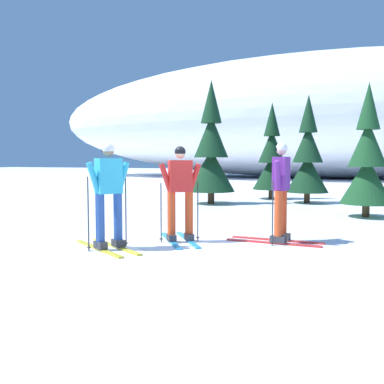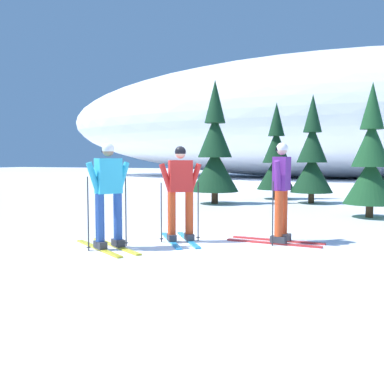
{
  "view_description": "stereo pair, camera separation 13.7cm",
  "coord_description": "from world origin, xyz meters",
  "px_view_note": "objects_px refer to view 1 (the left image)",
  "views": [
    {
      "loc": [
        2.56,
        -7.39,
        1.54
      ],
      "look_at": [
        -0.33,
        0.07,
        0.95
      ],
      "focal_mm": 42.02,
      "sensor_mm": 36.0,
      "label": 1
    },
    {
      "loc": [
        2.69,
        -7.34,
        1.54
      ],
      "look_at": [
        -0.33,
        0.07,
        0.95
      ],
      "focal_mm": 42.02,
      "sensor_mm": 36.0,
      "label": 2
    }
  ],
  "objects_px": {
    "pine_tree_left": "(272,159)",
    "skier_cyan_jacket": "(109,194)",
    "pine_tree_far_left": "(211,152)",
    "skier_purple_jacket": "(281,190)",
    "skier_red_jacket": "(180,192)",
    "pine_tree_center_right": "(367,161)",
    "pine_tree_center_left": "(308,158)"
  },
  "relations": [
    {
      "from": "skier_red_jacket",
      "to": "pine_tree_center_right",
      "type": "relative_size",
      "value": 0.5
    },
    {
      "from": "skier_red_jacket",
      "to": "pine_tree_center_right",
      "type": "xyz_separation_m",
      "value": [
        3.22,
        5.07,
        0.55
      ]
    },
    {
      "from": "skier_purple_jacket",
      "to": "pine_tree_left",
      "type": "distance_m",
      "value": 9.25
    },
    {
      "from": "pine_tree_left",
      "to": "pine_tree_center_left",
      "type": "height_order",
      "value": "pine_tree_center_left"
    },
    {
      "from": "skier_red_jacket",
      "to": "skier_cyan_jacket",
      "type": "xyz_separation_m",
      "value": [
        -0.87,
        -1.07,
        0.02
      ]
    },
    {
      "from": "pine_tree_left",
      "to": "pine_tree_center_right",
      "type": "distance_m",
      "value": 5.69
    },
    {
      "from": "skier_cyan_jacket",
      "to": "pine_tree_center_left",
      "type": "bearing_deg",
      "value": 77.2
    },
    {
      "from": "skier_purple_jacket",
      "to": "skier_red_jacket",
      "type": "relative_size",
      "value": 1.04
    },
    {
      "from": "skier_purple_jacket",
      "to": "pine_tree_left",
      "type": "bearing_deg",
      "value": 102.19
    },
    {
      "from": "skier_red_jacket",
      "to": "pine_tree_left",
      "type": "distance_m",
      "value": 9.64
    },
    {
      "from": "skier_purple_jacket",
      "to": "pine_tree_left",
      "type": "relative_size",
      "value": 0.5
    },
    {
      "from": "skier_red_jacket",
      "to": "pine_tree_center_left",
      "type": "xyz_separation_m",
      "value": [
        1.29,
        8.43,
        0.64
      ]
    },
    {
      "from": "pine_tree_far_left",
      "to": "pine_tree_left",
      "type": "xyz_separation_m",
      "value": [
        1.56,
        2.63,
        -0.22
      ]
    },
    {
      "from": "skier_cyan_jacket",
      "to": "pine_tree_center_left",
      "type": "distance_m",
      "value": 9.76
    },
    {
      "from": "pine_tree_left",
      "to": "pine_tree_center_left",
      "type": "xyz_separation_m",
      "value": [
        1.5,
        -1.19,
        0.03
      ]
    },
    {
      "from": "pine_tree_left",
      "to": "skier_cyan_jacket",
      "type": "bearing_deg",
      "value": -93.55
    },
    {
      "from": "pine_tree_left",
      "to": "skier_red_jacket",
      "type": "bearing_deg",
      "value": -88.77
    },
    {
      "from": "skier_red_jacket",
      "to": "skier_cyan_jacket",
      "type": "relative_size",
      "value": 0.98
    },
    {
      "from": "skier_purple_jacket",
      "to": "pine_tree_center_left",
      "type": "xyz_separation_m",
      "value": [
        -0.46,
        7.84,
        0.61
      ]
    },
    {
      "from": "pine_tree_left",
      "to": "pine_tree_center_left",
      "type": "relative_size",
      "value": 0.98
    },
    {
      "from": "skier_red_jacket",
      "to": "pine_tree_far_left",
      "type": "relative_size",
      "value": 0.42
    },
    {
      "from": "skier_cyan_jacket",
      "to": "pine_tree_left",
      "type": "distance_m",
      "value": 10.72
    },
    {
      "from": "skier_cyan_jacket",
      "to": "skier_red_jacket",
      "type": "bearing_deg",
      "value": 50.81
    },
    {
      "from": "skier_cyan_jacket",
      "to": "pine_tree_center_left",
      "type": "relative_size",
      "value": 0.48
    },
    {
      "from": "skier_purple_jacket",
      "to": "pine_tree_center_right",
      "type": "relative_size",
      "value": 0.52
    },
    {
      "from": "skier_red_jacket",
      "to": "skier_cyan_jacket",
      "type": "height_order",
      "value": "skier_cyan_jacket"
    },
    {
      "from": "skier_red_jacket",
      "to": "pine_tree_center_left",
      "type": "bearing_deg",
      "value": 81.31
    },
    {
      "from": "skier_purple_jacket",
      "to": "skier_cyan_jacket",
      "type": "relative_size",
      "value": 1.02
    },
    {
      "from": "skier_red_jacket",
      "to": "pine_tree_left",
      "type": "xyz_separation_m",
      "value": [
        -0.21,
        9.62,
        0.61
      ]
    },
    {
      "from": "pine_tree_far_left",
      "to": "skier_purple_jacket",
      "type": "bearing_deg",
      "value": -61.23
    },
    {
      "from": "skier_cyan_jacket",
      "to": "pine_tree_center_left",
      "type": "xyz_separation_m",
      "value": [
        2.16,
        9.49,
        0.62
      ]
    },
    {
      "from": "skier_purple_jacket",
      "to": "pine_tree_far_left",
      "type": "distance_m",
      "value": 7.34
    }
  ]
}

